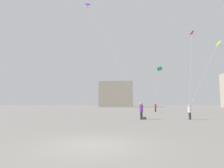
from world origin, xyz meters
name	(u,v)px	position (x,y,z in m)	size (l,w,h in m)	color
ground_plane	(92,145)	(0.00, 0.00, 0.00)	(300.00, 300.00, 0.00)	gray
person_in_purple	(141,110)	(3.29, 12.08, 0.98)	(0.39, 0.39, 1.78)	#2D2D33
person_in_red	(155,107)	(7.88, 29.01, 0.96)	(0.38, 0.38, 1.75)	#2D2D33
person_in_white	(190,111)	(8.32, 12.22, 0.87)	(0.35, 0.35, 1.59)	#2D2D33
kite_emerald_delta	(160,69)	(8.83, 28.84, 8.40)	(1.66, 1.20, 7.56)	green
kite_magenta_diamond	(192,34)	(10.79, 17.02, 11.06)	(2.98, 5.41, 10.31)	#D12899
kite_lime_diamond	(218,44)	(14.96, 18.60, 10.11)	(7.16, 6.97, 9.40)	#8CD12D
kite_violet_diamond	(89,6)	(-2.91, 14.64, 14.06)	(6.84, 3.06, 13.44)	purple
building_left_hall	(117,94)	(-1.00, 80.74, 5.95)	(16.29, 11.73, 11.89)	#B2A893
handbag_beside_flyer	(145,118)	(3.64, 12.18, 0.12)	(0.32, 0.14, 0.24)	brown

